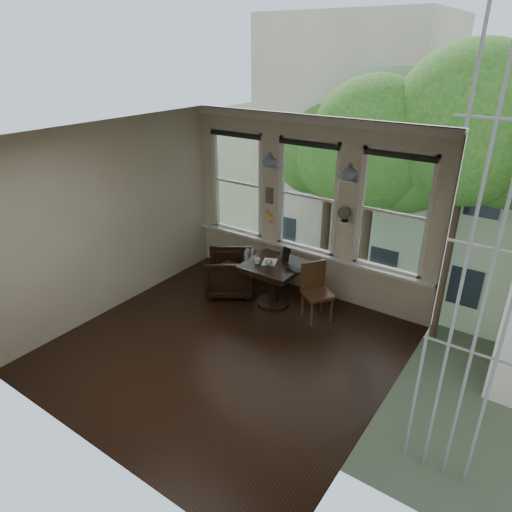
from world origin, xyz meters
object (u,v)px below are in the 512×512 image
Objects in this scene: table at (274,284)px; side_chair_right at (318,293)px; armchair_left at (230,273)px; mug at (257,261)px; laptop at (292,270)px.

side_chair_right is at bearing -0.22° from table.
table is at bearing 63.15° from armchair_left.
mug is (-0.23, -0.15, 0.42)m from table.
table is 2.93× the size of laptop.
laptop is at bearing 133.14° from side_chair_right.
armchair_left is 0.74m from mug.
table is 0.54m from laptop.
laptop is 2.99× the size of mug.
table is at bearing -173.43° from laptop.
table is 8.76× the size of mug.
mug is at bearing -155.23° from laptop.
laptop reaches higher than table.
laptop is (1.21, 0.04, 0.39)m from armchair_left.
table is at bearing 125.44° from side_chair_right.
laptop is 0.61m from mug.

